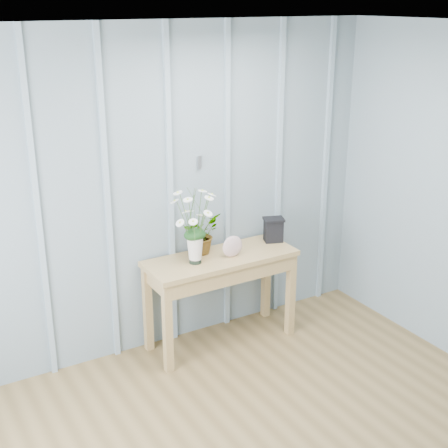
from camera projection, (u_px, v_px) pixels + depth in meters
room_shell at (232, 129)px, 3.28m from camera, size 4.00×4.50×2.50m
sideboard at (221, 269)px, 4.88m from camera, size 1.20×0.45×0.75m
daisy_vase at (195, 217)px, 4.59m from camera, size 0.41×0.32×0.59m
spider_plant at (201, 234)px, 4.85m from camera, size 0.36×0.34×0.32m
felt_disc_vessel at (232, 246)px, 4.80m from camera, size 0.17×0.06×0.17m
carved_box at (273, 229)px, 5.10m from camera, size 0.20×0.18×0.20m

